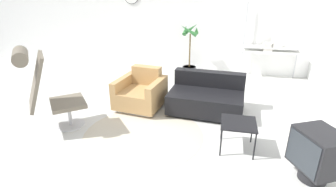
# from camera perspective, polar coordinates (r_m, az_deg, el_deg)

# --- Properties ---
(ground_plane) EXTENTS (12.00, 12.00, 0.00)m
(ground_plane) POSITION_cam_1_polar(r_m,az_deg,el_deg) (4.40, -3.56, -6.52)
(ground_plane) COLOR silver
(wall_back) EXTENTS (12.00, 0.09, 2.80)m
(wall_back) POSITION_cam_1_polar(r_m,az_deg,el_deg) (6.94, 3.41, 16.36)
(wall_back) COLOR white
(wall_back) RESTS_ON ground_plane
(round_rug) EXTENTS (1.84, 1.84, 0.01)m
(round_rug) POSITION_cam_1_polar(r_m,az_deg,el_deg) (4.10, -5.37, -8.84)
(round_rug) COLOR #BCB29E
(round_rug) RESTS_ON ground_plane
(lounge_chair) EXTENTS (1.03, 0.98, 1.32)m
(lounge_chair) POSITION_cam_1_polar(r_m,az_deg,el_deg) (4.31, -25.57, 2.06)
(lounge_chair) COLOR #BCBCC1
(lounge_chair) RESTS_ON ground_plane
(armchair_red) EXTENTS (0.90, 0.91, 0.72)m
(armchair_red) POSITION_cam_1_polar(r_m,az_deg,el_deg) (4.90, -5.87, -0.00)
(armchair_red) COLOR silver
(armchair_red) RESTS_ON ground_plane
(couch_low) EXTENTS (1.34, 0.93, 0.67)m
(couch_low) POSITION_cam_1_polar(r_m,az_deg,el_deg) (4.76, 8.37, -1.03)
(couch_low) COLOR black
(couch_low) RESTS_ON ground_plane
(side_table) EXTENTS (0.47, 0.47, 0.41)m
(side_table) POSITION_cam_1_polar(r_m,az_deg,el_deg) (3.70, 15.09, -6.63)
(side_table) COLOR black
(side_table) RESTS_ON ground_plane
(crt_television) EXTENTS (0.61, 0.65, 0.63)m
(crt_television) POSITION_cam_1_polar(r_m,az_deg,el_deg) (3.49, 29.80, -11.33)
(crt_television) COLOR black
(crt_television) RESTS_ON ground_plane
(potted_plant) EXTENTS (0.45, 0.45, 1.30)m
(potted_plant) POSITION_cam_1_polar(r_m,az_deg,el_deg) (6.65, 4.72, 7.88)
(potted_plant) COLOR #333338
(potted_plant) RESTS_ON ground_plane
(shelf_unit) EXTENTS (1.33, 0.28, 1.78)m
(shelf_unit) POSITION_cam_1_polar(r_m,az_deg,el_deg) (6.81, 21.62, 9.49)
(shelf_unit) COLOR #BCBCC1
(shelf_unit) RESTS_ON ground_plane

